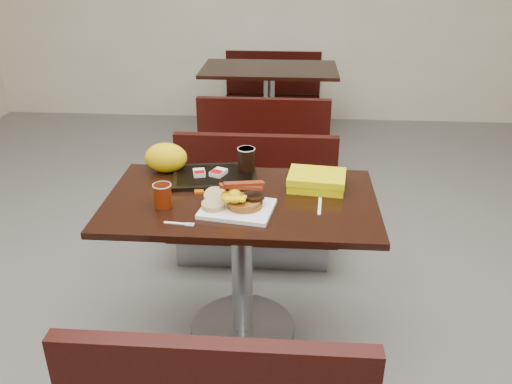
# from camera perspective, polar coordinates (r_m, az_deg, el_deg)

# --- Properties ---
(floor) EXTENTS (6.00, 7.00, 0.01)m
(floor) POSITION_cam_1_polar(r_m,az_deg,el_deg) (2.75, -1.41, -14.77)
(floor) COLOR gray
(floor) RESTS_ON ground
(table_near) EXTENTS (1.20, 0.70, 0.75)m
(table_near) POSITION_cam_1_polar(r_m,az_deg,el_deg) (2.52, -1.51, -8.31)
(table_near) COLOR black
(table_near) RESTS_ON floor
(bench_near_s) EXTENTS (1.00, 0.46, 0.72)m
(bench_near_s) POSITION_cam_1_polar(r_m,az_deg,el_deg) (2.00, -3.52, -19.98)
(bench_near_s) COLOR black
(bench_near_s) RESTS_ON floor
(bench_near_n) EXTENTS (1.00, 0.46, 0.72)m
(bench_near_n) POSITION_cam_1_polar(r_m,az_deg,el_deg) (3.13, -0.29, -1.34)
(bench_near_n) COLOR black
(bench_near_n) RESTS_ON floor
(table_far) EXTENTS (1.20, 0.70, 0.75)m
(table_far) POSITION_cam_1_polar(r_m,az_deg,el_deg) (4.89, 1.41, 9.03)
(table_far) COLOR black
(table_far) RESTS_ON floor
(bench_far_s) EXTENTS (1.00, 0.46, 0.72)m
(bench_far_s) POSITION_cam_1_polar(r_m,az_deg,el_deg) (4.23, 0.95, 6.10)
(bench_far_s) COLOR black
(bench_far_s) RESTS_ON floor
(bench_far_n) EXTENTS (1.00, 0.46, 0.72)m
(bench_far_n) POSITION_cam_1_polar(r_m,az_deg,el_deg) (5.57, 1.77, 10.97)
(bench_far_n) COLOR black
(bench_far_n) RESTS_ON floor
(platter) EXTENTS (0.33, 0.28, 0.02)m
(platter) POSITION_cam_1_polar(r_m,az_deg,el_deg) (2.23, -2.04, -1.82)
(platter) COLOR white
(platter) RESTS_ON table_near
(pancake_stack) EXTENTS (0.15, 0.15, 0.03)m
(pancake_stack) POSITION_cam_1_polar(r_m,az_deg,el_deg) (2.22, -1.20, -1.17)
(pancake_stack) COLOR brown
(pancake_stack) RESTS_ON platter
(sausage_patty) EXTENTS (0.10, 0.10, 0.01)m
(sausage_patty) POSITION_cam_1_polar(r_m,az_deg,el_deg) (2.22, -0.25, -0.48)
(sausage_patty) COLOR black
(sausage_patty) RESTS_ON pancake_stack
(scrambled_eggs) EXTENTS (0.12, 0.11, 0.05)m
(scrambled_eggs) POSITION_cam_1_polar(r_m,az_deg,el_deg) (2.19, -2.37, -0.42)
(scrambled_eggs) COLOR #FFC505
(scrambled_eggs) RESTS_ON pancake_stack
(bacon_strips) EXTENTS (0.20, 0.12, 0.01)m
(bacon_strips) POSITION_cam_1_polar(r_m,az_deg,el_deg) (2.19, -1.66, 0.66)
(bacon_strips) COLOR #4B0E05
(bacon_strips) RESTS_ON scrambled_eggs
(muffin_bottom) EXTENTS (0.13, 0.13, 0.02)m
(muffin_bottom) POSITION_cam_1_polar(r_m,az_deg,el_deg) (2.22, -4.63, -1.42)
(muffin_bottom) COLOR tan
(muffin_bottom) RESTS_ON platter
(muffin_top) EXTENTS (0.10, 0.10, 0.05)m
(muffin_top) POSITION_cam_1_polar(r_m,az_deg,el_deg) (2.27, -4.48, -0.43)
(muffin_top) COLOR tan
(muffin_top) RESTS_ON platter
(coffee_cup_near) EXTENTS (0.10, 0.10, 0.10)m
(coffee_cup_near) POSITION_cam_1_polar(r_m,az_deg,el_deg) (2.27, -10.08, -0.40)
(coffee_cup_near) COLOR #972005
(coffee_cup_near) RESTS_ON table_near
(fork) EXTENTS (0.13, 0.03, 0.00)m
(fork) POSITION_cam_1_polar(r_m,az_deg,el_deg) (2.16, -8.79, -3.35)
(fork) COLOR white
(fork) RESTS_ON table_near
(knife) EXTENTS (0.02, 0.16, 0.00)m
(knife) POSITION_cam_1_polar(r_m,az_deg,el_deg) (2.28, 6.92, -1.51)
(knife) COLOR white
(knife) RESTS_ON table_near
(condiment_syrup) EXTENTS (0.05, 0.04, 0.01)m
(condiment_syrup) POSITION_cam_1_polar(r_m,az_deg,el_deg) (2.40, -6.20, 0.04)
(condiment_syrup) COLOR #B64607
(condiment_syrup) RESTS_ON table_near
(condiment_ketchup) EXTENTS (0.04, 0.03, 0.01)m
(condiment_ketchup) POSITION_cam_1_polar(r_m,az_deg,el_deg) (2.40, -3.74, 0.18)
(condiment_ketchup) COLOR #8C0504
(condiment_ketchup) RESTS_ON table_near
(tray) EXTENTS (0.44, 0.34, 0.02)m
(tray) POSITION_cam_1_polar(r_m,az_deg,el_deg) (2.53, -4.48, 1.72)
(tray) COLOR black
(tray) RESTS_ON table_near
(hashbrown_sleeve_left) EXTENTS (0.07, 0.09, 0.02)m
(hashbrown_sleeve_left) POSITION_cam_1_polar(r_m,az_deg,el_deg) (2.53, -6.18, 2.09)
(hashbrown_sleeve_left) COLOR silver
(hashbrown_sleeve_left) RESTS_ON tray
(hashbrown_sleeve_right) EXTENTS (0.09, 0.10, 0.02)m
(hashbrown_sleeve_right) POSITION_cam_1_polar(r_m,az_deg,el_deg) (2.52, -4.08, 2.12)
(hashbrown_sleeve_right) COLOR silver
(hashbrown_sleeve_right) RESTS_ON tray
(coffee_cup_far) EXTENTS (0.10, 0.10, 0.11)m
(coffee_cup_far) POSITION_cam_1_polar(r_m,az_deg,el_deg) (2.55, -1.06, 3.59)
(coffee_cup_far) COLOR black
(coffee_cup_far) RESTS_ON tray
(clamshell) EXTENTS (0.28, 0.22, 0.07)m
(clamshell) POSITION_cam_1_polar(r_m,az_deg,el_deg) (2.44, 6.59, 1.24)
(clamshell) COLOR #E0D303
(clamshell) RESTS_ON table_near
(paper_bag) EXTENTS (0.25, 0.22, 0.14)m
(paper_bag) POSITION_cam_1_polar(r_m,az_deg,el_deg) (2.62, -9.73, 3.70)
(paper_bag) COLOR yellow
(paper_bag) RESTS_ON table_near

